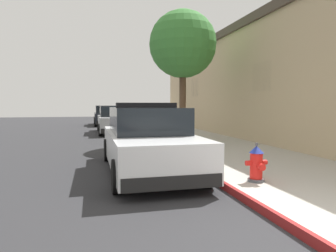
{
  "coord_description": "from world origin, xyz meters",
  "views": [
    {
      "loc": [
        -2.51,
        -2.91,
        1.63
      ],
      "look_at": [
        -0.3,
        5.88,
        1.0
      ],
      "focal_mm": 32.8,
      "sensor_mm": 36.0,
      "label": 1
    }
  ],
  "objects_px": {
    "parked_car_dark_far": "(106,116)",
    "street_tree": "(183,45)",
    "police_cruiser": "(147,141)",
    "parked_car_silver_ahead": "(115,120)",
    "fire_hydrant": "(256,164)"
  },
  "relations": [
    {
      "from": "parked_car_silver_ahead",
      "to": "parked_car_dark_far",
      "type": "xyz_separation_m",
      "value": [
        -0.14,
        7.07,
        0.0
      ]
    },
    {
      "from": "police_cruiser",
      "to": "street_tree",
      "type": "bearing_deg",
      "value": 64.21
    },
    {
      "from": "parked_car_silver_ahead",
      "to": "fire_hydrant",
      "type": "xyz_separation_m",
      "value": [
        1.77,
        -12.66,
        -0.25
      ]
    },
    {
      "from": "fire_hydrant",
      "to": "parked_car_dark_far",
      "type": "bearing_deg",
      "value": 95.54
    },
    {
      "from": "police_cruiser",
      "to": "street_tree",
      "type": "height_order",
      "value": "street_tree"
    },
    {
      "from": "fire_hydrant",
      "to": "police_cruiser",
      "type": "bearing_deg",
      "value": 130.8
    },
    {
      "from": "parked_car_silver_ahead",
      "to": "fire_hydrant",
      "type": "bearing_deg",
      "value": -82.04
    },
    {
      "from": "parked_car_dark_far",
      "to": "fire_hydrant",
      "type": "relative_size",
      "value": 6.37
    },
    {
      "from": "police_cruiser",
      "to": "parked_car_silver_ahead",
      "type": "bearing_deg",
      "value": 89.98
    },
    {
      "from": "fire_hydrant",
      "to": "parked_car_silver_ahead",
      "type": "bearing_deg",
      "value": 97.96
    },
    {
      "from": "parked_car_dark_far",
      "to": "street_tree",
      "type": "relative_size",
      "value": 0.9
    },
    {
      "from": "police_cruiser",
      "to": "parked_car_dark_far",
      "type": "distance_m",
      "value": 17.67
    },
    {
      "from": "parked_car_silver_ahead",
      "to": "street_tree",
      "type": "relative_size",
      "value": 0.9
    },
    {
      "from": "police_cruiser",
      "to": "fire_hydrant",
      "type": "relative_size",
      "value": 6.37
    },
    {
      "from": "police_cruiser",
      "to": "parked_car_dark_far",
      "type": "relative_size",
      "value": 1.0
    }
  ]
}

